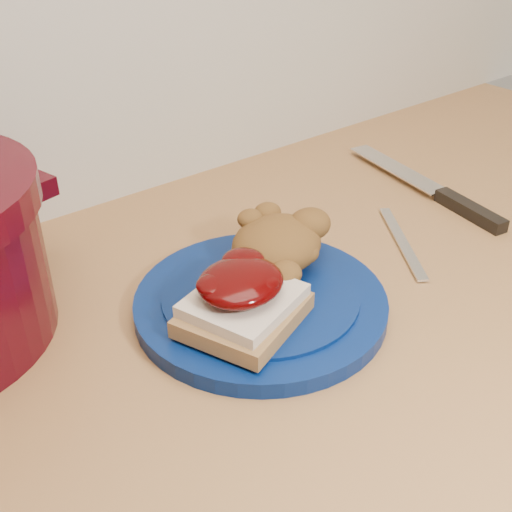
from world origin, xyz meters
TOP-DOWN VIEW (x-y plane):
  - plate at (-0.03, 1.49)m, footprint 0.31×0.31m
  - sandwich at (-0.07, 1.47)m, footprint 0.13×0.13m
  - stuffing_mound at (0.02, 1.52)m, footprint 0.12×0.11m
  - chef_knife at (0.31, 1.52)m, footprint 0.07×0.29m
  - butter_knife at (0.18, 1.49)m, footprint 0.10×0.14m

SIDE VIEW (x-z plane):
  - butter_knife at x=0.18m, z-range 0.90..0.90m
  - chef_knife at x=0.31m, z-range 0.90..0.92m
  - plate at x=-0.03m, z-range 0.90..0.92m
  - sandwich at x=-0.07m, z-range 0.92..0.97m
  - stuffing_mound at x=0.02m, z-range 0.92..0.97m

